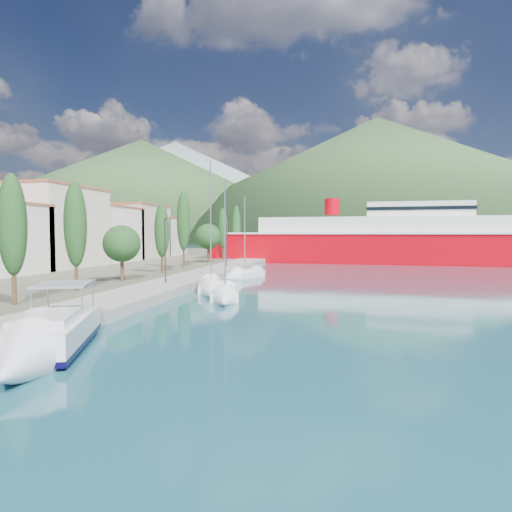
# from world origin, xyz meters

# --- Properties ---
(ground) EXTENTS (1400.00, 1400.00, 0.00)m
(ground) POSITION_xyz_m (0.00, 120.00, 0.00)
(ground) COLOR #1B505D
(quay) EXTENTS (5.00, 88.00, 0.80)m
(quay) POSITION_xyz_m (-9.00, 26.00, 0.40)
(quay) COLOR gray
(quay) RESTS_ON ground
(hills_far) EXTENTS (1480.00, 900.00, 180.00)m
(hills_far) POSITION_xyz_m (138.59, 618.73, 77.39)
(hills_far) COLOR gray
(hills_far) RESTS_ON ground
(hills_near) EXTENTS (1010.00, 520.00, 115.00)m
(hills_near) POSITION_xyz_m (98.04, 372.50, 49.18)
(hills_near) COLOR #304E29
(hills_near) RESTS_ON ground
(town_buildings) EXTENTS (9.20, 69.20, 11.30)m
(town_buildings) POSITION_xyz_m (-32.00, 36.91, 5.57)
(town_buildings) COLOR beige
(town_buildings) RESTS_ON land_strip
(tree_row) EXTENTS (4.15, 63.20, 10.57)m
(tree_row) POSITION_xyz_m (-14.11, 33.26, 5.66)
(tree_row) COLOR #47301E
(tree_row) RESTS_ON land_strip
(lamp_posts) EXTENTS (0.15, 45.05, 6.06)m
(lamp_posts) POSITION_xyz_m (-9.00, 15.39, 4.08)
(lamp_posts) COLOR #2D2D33
(lamp_posts) RESTS_ON quay
(motor_cruiser) EXTENTS (6.38, 10.47, 3.73)m
(motor_cruiser) POSITION_xyz_m (-5.42, -5.96, 0.61)
(motor_cruiser) COLOR black
(motor_cruiser) RESTS_ON ground
(sailboat_near) EXTENTS (3.98, 7.85, 10.83)m
(sailboat_near) POSITION_xyz_m (-1.96, 10.97, 0.29)
(sailboat_near) COLOR silver
(sailboat_near) RESTS_ON ground
(sailboat_mid) EXTENTS (5.08, 9.41, 13.11)m
(sailboat_mid) POSITION_xyz_m (-4.36, 15.08, 0.32)
(sailboat_mid) COLOR silver
(sailboat_mid) RESTS_ON ground
(sailboat_far) EXTENTS (4.65, 7.88, 11.04)m
(sailboat_far) POSITION_xyz_m (-5.03, 28.41, 0.31)
(sailboat_far) COLOR silver
(sailboat_far) RESTS_ON ground
(ferry) EXTENTS (64.64, 17.04, 12.71)m
(ferry) POSITION_xyz_m (14.51, 60.81, 3.87)
(ferry) COLOR #B7000C
(ferry) RESTS_ON ground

